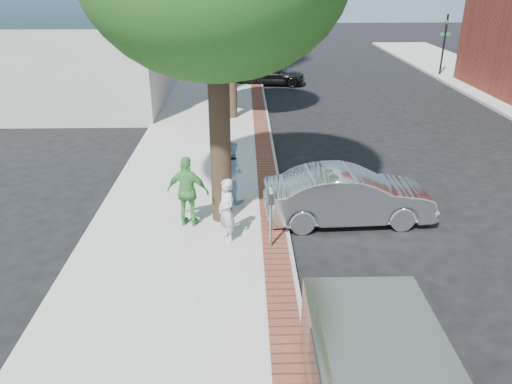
{
  "coord_description": "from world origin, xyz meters",
  "views": [
    {
      "loc": [
        -0.0,
        -9.85,
        6.05
      ],
      "look_at": [
        0.27,
        1.19,
        1.2
      ],
      "focal_mm": 35.0,
      "sensor_mm": 36.0,
      "label": 1
    }
  ],
  "objects_px": {
    "parking_meter": "(271,206)",
    "person_green": "(188,192)",
    "sedan_silver": "(349,196)",
    "bg_car": "(271,73)",
    "person_gray": "(226,211)",
    "person_officer": "(230,171)"
  },
  "relations": [
    {
      "from": "person_gray",
      "to": "bg_car",
      "type": "distance_m",
      "value": 19.08
    },
    {
      "from": "person_gray",
      "to": "person_officer",
      "type": "height_order",
      "value": "person_officer"
    },
    {
      "from": "person_green",
      "to": "sedan_silver",
      "type": "height_order",
      "value": "person_green"
    },
    {
      "from": "person_gray",
      "to": "sedan_silver",
      "type": "relative_size",
      "value": 0.36
    },
    {
      "from": "parking_meter",
      "to": "bg_car",
      "type": "xyz_separation_m",
      "value": [
        1.01,
        19.31,
        -0.53
      ]
    },
    {
      "from": "parking_meter",
      "to": "person_green",
      "type": "relative_size",
      "value": 0.81
    },
    {
      "from": "person_green",
      "to": "sedan_silver",
      "type": "xyz_separation_m",
      "value": [
        4.13,
        0.42,
        -0.35
      ]
    },
    {
      "from": "sedan_silver",
      "to": "person_gray",
      "type": "bearing_deg",
      "value": 108.48
    },
    {
      "from": "parking_meter",
      "to": "sedan_silver",
      "type": "height_order",
      "value": "parking_meter"
    },
    {
      "from": "parking_meter",
      "to": "person_officer",
      "type": "relative_size",
      "value": 0.85
    },
    {
      "from": "parking_meter",
      "to": "bg_car",
      "type": "distance_m",
      "value": 19.35
    },
    {
      "from": "parking_meter",
      "to": "person_officer",
      "type": "bearing_deg",
      "value": 110.41
    },
    {
      "from": "bg_car",
      "to": "sedan_silver",
      "type": "bearing_deg",
      "value": -169.68
    },
    {
      "from": "person_green",
      "to": "sedan_silver",
      "type": "bearing_deg",
      "value": -162.46
    },
    {
      "from": "parking_meter",
      "to": "person_gray",
      "type": "height_order",
      "value": "person_gray"
    },
    {
      "from": "sedan_silver",
      "to": "bg_car",
      "type": "height_order",
      "value": "sedan_silver"
    },
    {
      "from": "person_green",
      "to": "sedan_silver",
      "type": "distance_m",
      "value": 4.16
    },
    {
      "from": "person_gray",
      "to": "bg_car",
      "type": "bearing_deg",
      "value": 145.05
    },
    {
      "from": "parking_meter",
      "to": "person_gray",
      "type": "bearing_deg",
      "value": 161.64
    },
    {
      "from": "parking_meter",
      "to": "person_gray",
      "type": "relative_size",
      "value": 0.94
    },
    {
      "from": "person_officer",
      "to": "bg_car",
      "type": "xyz_separation_m",
      "value": [
        2.0,
        16.66,
        -0.35
      ]
    },
    {
      "from": "parking_meter",
      "to": "person_gray",
      "type": "distance_m",
      "value": 1.12
    }
  ]
}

